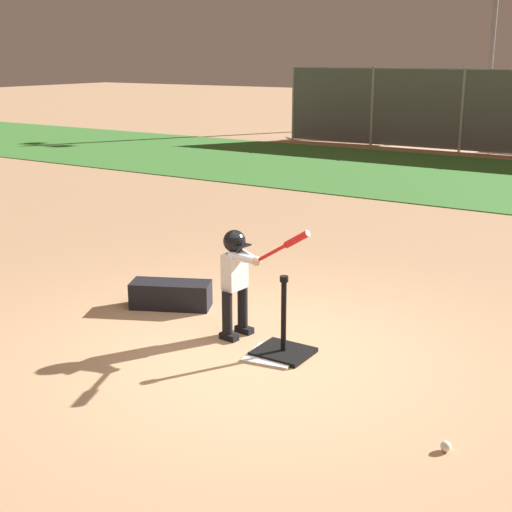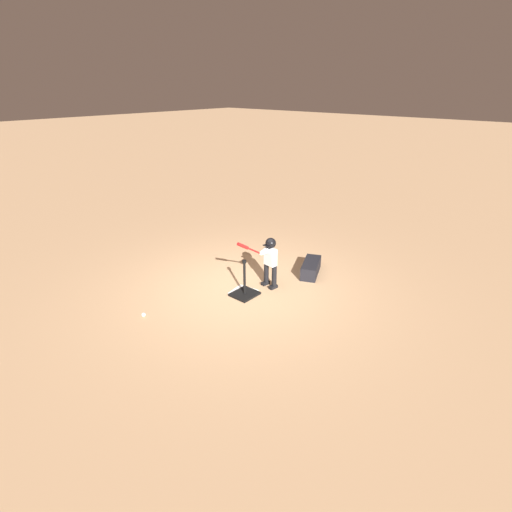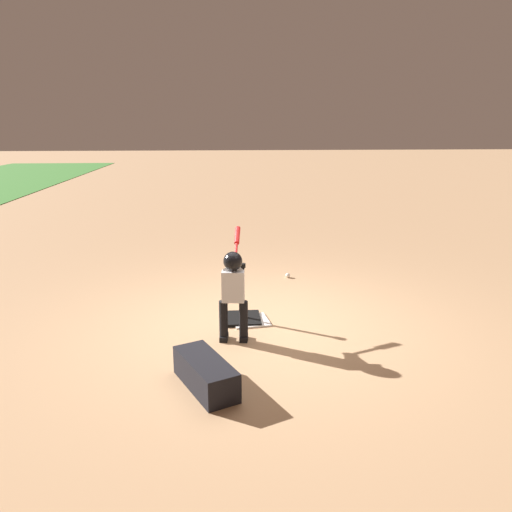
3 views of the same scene
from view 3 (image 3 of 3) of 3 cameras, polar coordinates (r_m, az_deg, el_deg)
ground_plane at (r=6.18m, az=0.68°, el=-7.88°), size 90.00×90.00×0.00m
home_plate at (r=6.28m, az=-0.65°, el=-7.39°), size 0.50×0.50×0.02m
batting_tee at (r=6.30m, az=-1.52°, el=-6.56°), size 0.48×0.44×0.74m
batter_child at (r=5.56m, az=-2.60°, el=-3.23°), size 0.94×0.34×1.17m
baseball at (r=8.04m, az=3.65°, el=-2.23°), size 0.07×0.07×0.07m
equipment_bag at (r=4.78m, az=-5.80°, el=-13.20°), size 0.90×0.64×0.28m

